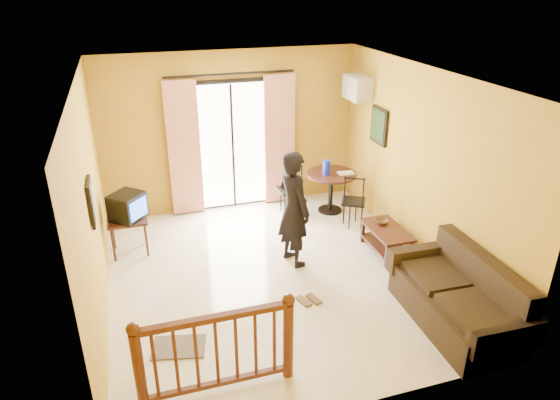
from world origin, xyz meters
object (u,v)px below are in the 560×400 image
object	(u,v)px
coffee_table	(387,236)
sofa	(460,300)
television	(128,206)
standing_person	(294,209)
dining_table	(331,181)

from	to	relation	value
coffee_table	sofa	distance (m)	1.80
television	coffee_table	world-z (taller)	television
television	standing_person	world-z (taller)	standing_person
standing_person	dining_table	bearing A→B (deg)	-55.95
television	standing_person	xyz separation A→B (m)	(2.27, -0.99, 0.09)
dining_table	television	bearing A→B (deg)	-172.55
sofa	standing_person	size ratio (longest dim) A/B	1.09
television	coffee_table	bearing A→B (deg)	-65.46
coffee_table	television	bearing A→B (deg)	162.65
television	sofa	bearing A→B (deg)	-86.54
sofa	standing_person	bearing A→B (deg)	128.52
television	dining_table	bearing A→B (deg)	-40.67
coffee_table	sofa	size ratio (longest dim) A/B	0.48
television	standing_person	size ratio (longest dim) A/B	0.35
coffee_table	dining_table	bearing A→B (deg)	98.86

